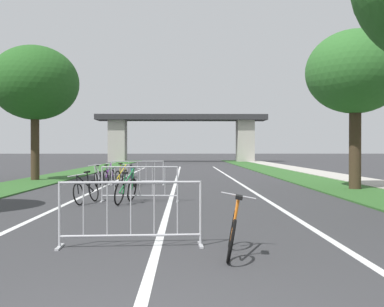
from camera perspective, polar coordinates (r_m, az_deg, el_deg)
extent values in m
cube|color=#2D5B26|center=(29.91, -14.58, -2.40)|extent=(2.58, 62.66, 0.05)
cube|color=#2D5B26|center=(29.71, 11.15, -2.41)|extent=(2.58, 62.66, 0.05)
cube|color=#ADA89E|center=(30.27, 15.42, -2.34)|extent=(2.02, 62.66, 0.08)
cube|color=silver|center=(21.57, -2.07, -3.58)|extent=(0.14, 36.25, 0.01)
cube|color=silver|center=(21.71, 5.72, -3.55)|extent=(0.14, 36.25, 0.01)
cube|color=silver|center=(21.83, -9.81, -3.53)|extent=(0.14, 36.25, 0.01)
cube|color=#2D2D30|center=(55.31, -1.35, 4.58)|extent=(20.79, 3.62, 0.66)
cube|color=#ADA89E|center=(55.80, -9.45, 1.57)|extent=(2.04, 2.40, 5.10)
cube|color=#ADA89E|center=(55.67, 6.77, 1.58)|extent=(2.04, 2.40, 5.10)
cylinder|color=#3D2D1E|center=(23.36, -19.35, 0.65)|extent=(0.41, 0.41, 3.22)
ellipsoid|color=#23561E|center=(23.59, -19.37, 8.48)|extent=(4.28, 4.28, 3.64)
cylinder|color=#3D2D1E|center=(18.15, 20.04, 0.51)|extent=(0.45, 0.45, 3.11)
ellipsoid|color=#2D6628|center=(18.39, 20.07, 9.75)|extent=(3.73, 3.73, 3.17)
cylinder|color=#ADADB2|center=(7.42, -16.52, -7.48)|extent=(0.04, 0.04, 1.05)
cube|color=#ADADB2|center=(7.51, -16.51, -11.34)|extent=(0.08, 0.44, 0.03)
cylinder|color=#ADADB2|center=(7.28, 1.09, -7.61)|extent=(0.04, 0.04, 1.05)
cube|color=#ADADB2|center=(7.37, 1.09, -11.54)|extent=(0.08, 0.44, 0.03)
cylinder|color=#ADADB2|center=(7.21, -7.80, -3.66)|extent=(2.23, 0.17, 0.04)
cylinder|color=#ADADB2|center=(7.32, -7.80, -10.31)|extent=(2.23, 0.17, 0.04)
cylinder|color=#ADADB2|center=(7.34, -13.66, -6.86)|extent=(0.02, 0.02, 0.87)
cylinder|color=#ADADB2|center=(7.29, -10.75, -6.90)|extent=(0.02, 0.02, 0.87)
cylinder|color=#ADADB2|center=(7.25, -7.80, -6.93)|extent=(0.02, 0.02, 0.87)
cylinder|color=#ADADB2|center=(7.24, -4.83, -6.94)|extent=(0.02, 0.02, 0.87)
cylinder|color=#ADADB2|center=(7.24, -1.86, -6.94)|extent=(0.02, 0.02, 0.87)
cylinder|color=#ADADB2|center=(13.56, -11.37, -3.83)|extent=(0.04, 0.04, 1.05)
cube|color=#ADADB2|center=(13.61, -11.36, -5.97)|extent=(0.07, 0.44, 0.03)
cylinder|color=#ADADB2|center=(13.30, -1.86, -3.90)|extent=(0.04, 0.04, 1.05)
cube|color=#ADADB2|center=(13.35, -1.86, -6.08)|extent=(0.07, 0.44, 0.03)
cylinder|color=#ADADB2|center=(13.36, -6.66, -1.72)|extent=(2.24, 0.07, 0.04)
cylinder|color=#ADADB2|center=(13.42, -6.66, -5.35)|extent=(2.24, 0.07, 0.04)
cylinder|color=#ADADB2|center=(13.48, -9.81, -3.47)|extent=(0.02, 0.02, 0.87)
cylinder|color=#ADADB2|center=(13.43, -8.24, -3.48)|extent=(0.02, 0.02, 0.87)
cylinder|color=#ADADB2|center=(13.38, -6.66, -3.49)|extent=(0.02, 0.02, 0.87)
cylinder|color=#ADADB2|center=(13.34, -5.07, -3.50)|extent=(0.02, 0.02, 0.87)
cylinder|color=#ADADB2|center=(13.31, -3.47, -3.51)|extent=(0.02, 0.02, 0.87)
cylinder|color=#ADADB2|center=(19.67, -10.21, -2.46)|extent=(0.04, 0.04, 1.05)
cube|color=#ADADB2|center=(19.70, -10.20, -3.94)|extent=(0.07, 0.44, 0.03)
cylinder|color=#ADADB2|center=(19.50, -3.67, -2.48)|extent=(0.04, 0.04, 1.05)
cube|color=#ADADB2|center=(19.53, -3.67, -3.98)|extent=(0.07, 0.44, 0.03)
cylinder|color=#ADADB2|center=(19.53, -6.96, -1.00)|extent=(2.24, 0.10, 0.04)
cylinder|color=#ADADB2|center=(19.57, -6.95, -3.49)|extent=(2.24, 0.10, 0.04)
cylinder|color=#ADADB2|center=(19.62, -9.13, -2.21)|extent=(0.02, 0.02, 0.87)
cylinder|color=#ADADB2|center=(19.58, -8.04, -2.21)|extent=(0.02, 0.02, 0.87)
cylinder|color=#ADADB2|center=(19.55, -6.96, -2.21)|extent=(0.02, 0.02, 0.87)
cylinder|color=#ADADB2|center=(19.52, -5.86, -2.22)|extent=(0.02, 0.02, 0.87)
cylinder|color=#ADADB2|center=(19.51, -4.77, -2.22)|extent=(0.02, 0.02, 0.87)
torus|color=black|center=(19.81, -11.61, -3.09)|extent=(0.12, 0.61, 0.60)
torus|color=black|center=(18.76, -12.12, -3.30)|extent=(0.12, 0.61, 0.60)
cylinder|color=#B7B7BC|center=(19.30, -11.94, -2.29)|extent=(0.07, 1.03, 0.64)
cylinder|color=#B7B7BC|center=(19.50, -11.83, -2.39)|extent=(0.12, 0.12, 0.61)
cylinder|color=#B7B7BC|center=(19.64, -11.68, -3.19)|extent=(0.04, 0.34, 0.07)
cylinder|color=#B7B7BC|center=(18.78, -12.21, -2.37)|extent=(0.11, 0.09, 0.61)
cube|color=black|center=(19.53, -11.91, -1.50)|extent=(0.11, 0.24, 0.06)
cylinder|color=#99999E|center=(18.79, -12.29, -1.45)|extent=(0.53, 0.04, 0.08)
torus|color=black|center=(13.73, -12.40, -4.65)|extent=(0.27, 0.65, 0.63)
torus|color=black|center=(12.82, -14.24, -5.03)|extent=(0.27, 0.65, 0.63)
cylinder|color=black|center=(13.30, -13.42, -3.70)|extent=(0.34, 0.95, 0.55)
cylinder|color=black|center=(13.47, -13.07, -3.64)|extent=(0.14, 0.14, 0.62)
cylinder|color=black|center=(13.59, -12.66, -4.81)|extent=(0.09, 0.33, 0.07)
cylinder|color=black|center=(12.84, -14.37, -3.86)|extent=(0.12, 0.11, 0.53)
cube|color=black|center=(13.50, -13.22, -2.31)|extent=(0.16, 0.26, 0.07)
cylinder|color=#99999E|center=(12.87, -14.50, -2.69)|extent=(0.53, 0.14, 0.12)
torus|color=black|center=(19.87, -10.91, -3.04)|extent=(0.22, 0.64, 0.63)
torus|color=black|center=(20.78, -10.05, -2.88)|extent=(0.22, 0.64, 0.63)
cylinder|color=#662884|center=(20.30, -10.59, -2.11)|extent=(0.11, 0.94, 0.64)
cylinder|color=#662884|center=(20.13, -10.74, -2.29)|extent=(0.13, 0.10, 0.60)
cylinder|color=#662884|center=(20.02, -10.76, -3.08)|extent=(0.08, 0.31, 0.07)
cylinder|color=#662884|center=(20.75, -10.17, -2.05)|extent=(0.12, 0.08, 0.61)
cube|color=black|center=(20.09, -10.87, -1.45)|extent=(0.14, 0.25, 0.06)
cylinder|color=#99999E|center=(20.73, -10.30, -1.22)|extent=(0.47, 0.10, 0.09)
torus|color=black|center=(18.69, -9.52, -3.19)|extent=(0.25, 0.69, 0.68)
torus|color=black|center=(19.60, -8.53, -3.01)|extent=(0.25, 0.69, 0.68)
cylinder|color=gold|center=(19.10, -8.96, -2.29)|extent=(0.29, 0.92, 0.58)
cylinder|color=gold|center=(18.93, -9.14, -2.29)|extent=(0.10, 0.13, 0.67)
cylinder|color=gold|center=(18.84, -9.36, -3.23)|extent=(0.09, 0.31, 0.08)
cylinder|color=gold|center=(19.55, -8.47, -2.22)|extent=(0.09, 0.10, 0.55)
cube|color=black|center=(18.87, -9.09, -1.30)|extent=(0.15, 0.26, 0.06)
cylinder|color=#99999E|center=(19.51, -8.42, -1.42)|extent=(0.47, 0.12, 0.08)
torus|color=black|center=(12.59, -9.22, -4.97)|extent=(0.29, 0.71, 0.70)
torus|color=black|center=(13.53, -7.66, -4.58)|extent=(0.29, 0.71, 0.70)
cylinder|color=#1E7238|center=(12.99, -8.28, -3.36)|extent=(0.35, 0.94, 0.68)
cylinder|color=#1E7238|center=(12.83, -8.62, -3.77)|extent=(0.11, 0.14, 0.60)
cylinder|color=#1E7238|center=(12.75, -8.97, -5.02)|extent=(0.09, 0.32, 0.08)
cylinder|color=#1E7238|center=(13.46, -7.53, -3.22)|extent=(0.12, 0.11, 0.65)
cube|color=black|center=(12.76, -8.51, -2.45)|extent=(0.16, 0.26, 0.06)
cylinder|color=#99999E|center=(13.41, -7.39, -1.85)|extent=(0.54, 0.15, 0.10)
torus|color=black|center=(6.24, 5.04, -11.06)|extent=(0.22, 0.62, 0.61)
torus|color=black|center=(7.19, 5.18, -9.50)|extent=(0.22, 0.62, 0.61)
cylinder|color=orange|center=(6.64, 5.52, -8.04)|extent=(0.25, 0.93, 0.56)
cylinder|color=orange|center=(6.46, 5.51, -8.26)|extent=(0.15, 0.13, 0.63)
cylinder|color=orange|center=(6.39, 5.03, -10.97)|extent=(0.06, 0.31, 0.07)
cylinder|color=orange|center=(7.12, 5.56, -7.45)|extent=(0.13, 0.11, 0.53)
cube|color=black|center=(6.39, 6.01, -5.56)|extent=(0.14, 0.25, 0.07)
cylinder|color=#99999E|center=(7.06, 5.94, -5.37)|extent=(0.54, 0.09, 0.12)
torus|color=black|center=(19.55, -7.62, -3.14)|extent=(0.21, 0.61, 0.60)
torus|color=black|center=(18.55, -7.47, -3.34)|extent=(0.21, 0.61, 0.60)
cylinder|color=#197A7F|center=(19.06, -7.64, -2.46)|extent=(0.14, 0.98, 0.55)
cylinder|color=#197A7F|center=(19.25, -7.67, -2.41)|extent=(0.13, 0.11, 0.62)
cylinder|color=#197A7F|center=(19.40, -7.59, -3.23)|extent=(0.09, 0.33, 0.07)
cylinder|color=#197A7F|center=(18.55, -7.57, -2.55)|extent=(0.11, 0.08, 0.52)
cube|color=black|center=(19.27, -7.79, -1.49)|extent=(0.14, 0.25, 0.06)
cylinder|color=#99999E|center=(18.57, -7.67, -1.75)|extent=(0.55, 0.12, 0.09)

